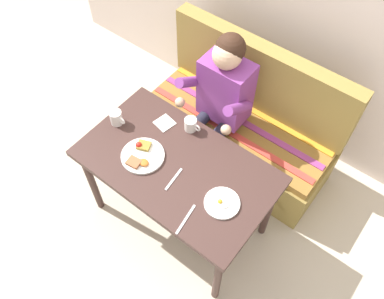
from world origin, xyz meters
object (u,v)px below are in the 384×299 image
Objects in this scene: couch at (241,127)px; napkin at (165,123)px; fork at (174,179)px; plate_breakfast at (142,155)px; knife at (186,219)px; person at (219,98)px; coffee_mug at (116,117)px; plate_eggs at (222,203)px; table at (177,172)px; coffee_mug_second at (191,124)px.

couch is 12.95× the size of napkin.
napkin is 0.43m from fork.
plate_breakfast is 0.50m from knife.
person is 0.70m from coffee_mug.
fork is at bearing -171.97° from plate_eggs.
fork reaches higher than table.
plate_eggs is at bearing -3.97° from coffee_mug.
plate_breakfast is 1.33× the size of knife.
person reaches higher than table.
knife is (-0.10, -0.20, -0.01)m from plate_eggs.
person is at bearing 97.38° from fork.
table is at bearing -36.91° from napkin.
person is 7.13× the size of fork.
coffee_mug_second is (-0.10, -0.50, 0.45)m from couch.
napkin is 0.70m from knife.
coffee_mug is at bearing -142.98° from napkin.
plate_breakfast reaches higher than knife.
coffee_mug is at bearing 153.33° from knife.
knife is at bearing -42.16° from fork.
plate_breakfast is at bearing -103.41° from couch.
couch is at bearing 64.95° from napkin.
table is at bearing -79.48° from person.
person is 10.90× the size of napkin.
plate_breakfast is at bearing -77.64° from napkin.
person is (-0.11, 0.59, 0.09)m from table.
table is 0.53m from coffee_mug.
napkin is (0.24, 0.18, -0.05)m from coffee_mug.
coffee_mug is 0.69× the size of fork.
plate_eggs is at bearing 55.76° from knife.
table is 5.84× the size of plate_eggs.
couch is 1.12m from knife.
fork is (0.16, -0.68, -0.01)m from person.
couch is 0.98m from plate_eggs.
table is 4.50× the size of plate_breakfast.
plate_breakfast is 0.29m from napkin.
couch is 5.40× the size of plate_breakfast.
knife is (0.22, -0.16, 0.00)m from fork.
person reaches higher than plate_breakfast.
napkin reaches higher than fork.
couch is 0.46m from person.
coffee_mug is 0.48m from coffee_mug_second.
plate_breakfast is 1.30× the size of plate_eggs.
coffee_mug_second is at bearing -101.58° from couch.
coffee_mug_second is at bearing 107.23° from fork.
napkin is at bearing 143.09° from table.
person is 6.06× the size of knife.
coffee_mug_second is at bearing -88.62° from person.
coffee_mug is at bearing 163.36° from fork.
plate_breakfast is 0.57m from plate_eggs.
person is at bearing 91.38° from coffee_mug_second.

